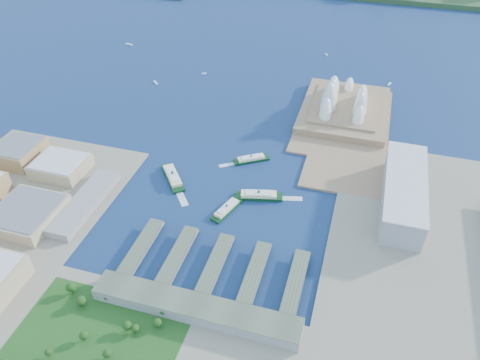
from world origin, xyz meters
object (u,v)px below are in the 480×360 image
(ferry_a, at_px, (173,175))
(ferry_d, at_px, (259,194))
(opera_house, at_px, (347,96))
(toaster_building, at_px, (404,193))
(ferry_b, at_px, (251,158))
(ferry_c, at_px, (227,208))

(ferry_a, distance_m, ferry_d, 115.61)
(opera_house, height_order, ferry_d, opera_house)
(toaster_building, relative_size, ferry_a, 2.52)
(opera_house, distance_m, toaster_building, 219.62)
(ferry_b, bearing_deg, toaster_building, 45.89)
(ferry_a, relative_size, ferry_b, 1.27)
(ferry_a, height_order, ferry_c, ferry_a)
(toaster_building, bearing_deg, ferry_a, -174.11)
(ferry_b, bearing_deg, opera_house, 113.66)
(ferry_a, xyz_separation_m, ferry_c, (85.38, -38.71, -1.17))
(opera_house, distance_m, ferry_b, 195.35)
(opera_house, distance_m, ferry_d, 247.36)
(opera_house, xyz_separation_m, toaster_building, (90.00, -200.00, -11.50))
(ferry_c, bearing_deg, ferry_a, -5.83)
(ferry_c, height_order, ferry_d, ferry_d)
(opera_house, height_order, ferry_c, opera_house)
(ferry_b, bearing_deg, ferry_a, -84.99)
(opera_house, relative_size, toaster_building, 1.16)
(ferry_b, xyz_separation_m, ferry_c, (-0.75, -106.16, 0.05))
(ferry_a, height_order, ferry_b, ferry_a)
(opera_house, xyz_separation_m, ferry_d, (-76.76, -233.65, -26.53))
(opera_house, bearing_deg, ferry_d, -108.19)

